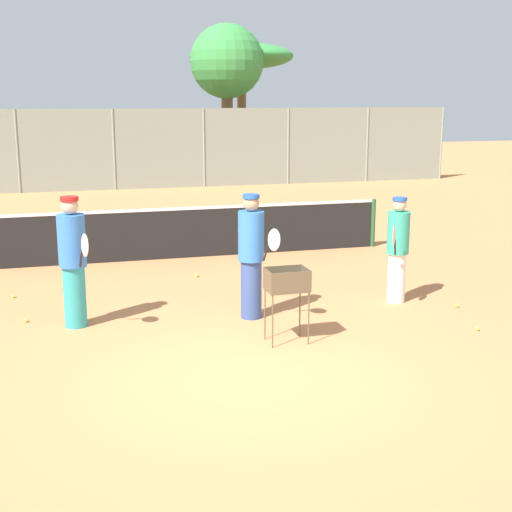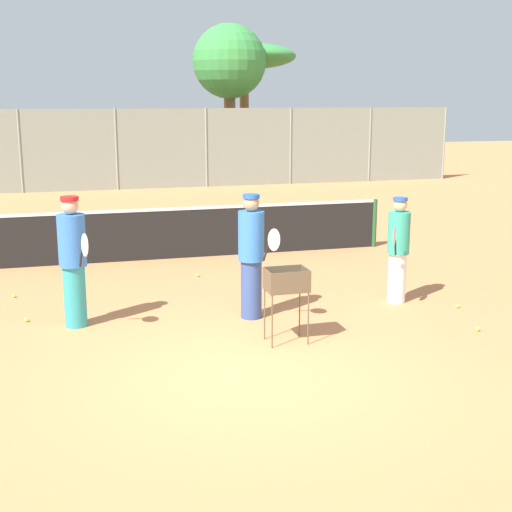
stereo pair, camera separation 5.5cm
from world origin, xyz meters
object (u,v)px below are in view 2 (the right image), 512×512
player_white_outfit (73,260)px  ball_cart (287,287)px  player_red_cap (398,249)px  player_yellow_shirt (252,255)px  parked_car (222,158)px  tennis_net (165,233)px

player_white_outfit → ball_cart: size_ratio=1.86×
player_white_outfit → player_red_cap: size_ratio=1.11×
player_yellow_shirt → player_red_cap: bearing=74.1°
player_yellow_shirt → parked_car: bearing=148.5°
player_yellow_shirt → player_white_outfit: bearing=-116.3°
player_yellow_shirt → ball_cart: 1.23m
player_white_outfit → player_yellow_shirt: bearing=67.1°
player_red_cap → parked_car: 20.52m
player_white_outfit → player_red_cap: (5.09, -0.12, -0.10)m
player_red_cap → player_yellow_shirt: size_ratio=0.91×
player_white_outfit → player_yellow_shirt: size_ratio=1.01×
player_red_cap → ball_cart: player_red_cap is taller
player_white_outfit → parked_car: bearing=145.0°
player_white_outfit → parked_car: size_ratio=0.46×
tennis_net → player_yellow_shirt: size_ratio=5.01×
tennis_net → player_white_outfit: size_ratio=4.94×
player_yellow_shirt → parked_car: player_yellow_shirt is taller
parked_car → player_yellow_shirt: bearing=-101.6°
player_white_outfit → player_red_cap: player_white_outfit is taller
player_red_cap → player_yellow_shirt: player_yellow_shirt is taller
tennis_net → ball_cart: (0.83, -5.56, 0.23)m
tennis_net → parked_car: parked_car is taller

